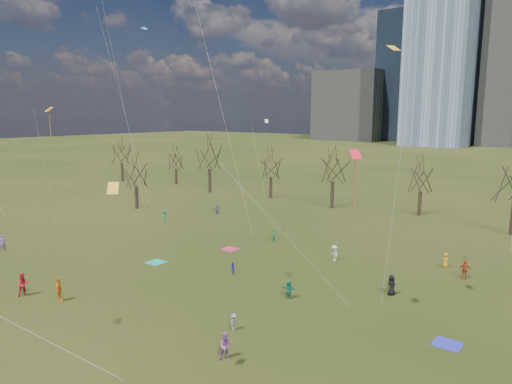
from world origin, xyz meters
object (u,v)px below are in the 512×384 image
Objects in this scene: blanket_navy at (447,344)px; person_2 at (23,284)px; blanket_crimson at (230,249)px; blanket_teal at (156,262)px; person_4 at (59,290)px.

person_2 is at bearing -156.84° from blanket_navy.
blanket_teal is at bearing -110.31° from blanket_crimson.
blanket_navy is 30.75m from person_2.
person_2 reaches higher than blanket_teal.
blanket_crimson is at bearing 163.37° from blanket_navy.
blanket_crimson is 18.09m from person_4.
blanket_crimson is 19.72m from person_2.
blanket_crimson is at bearing -56.39° from person_4.
blanket_teal is 11.79m from person_2.
person_2 is (-28.26, -12.09, 0.93)m from blanket_navy.
person_2 is (-1.85, -11.61, 0.93)m from blanket_teal.
person_4 reaches higher than blanket_crimson.
blanket_crimson is (-23.62, 7.06, 0.00)m from blanket_navy.
blanket_crimson is at bearing 69.69° from blanket_teal.
blanket_navy is 1.00× the size of blanket_crimson.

